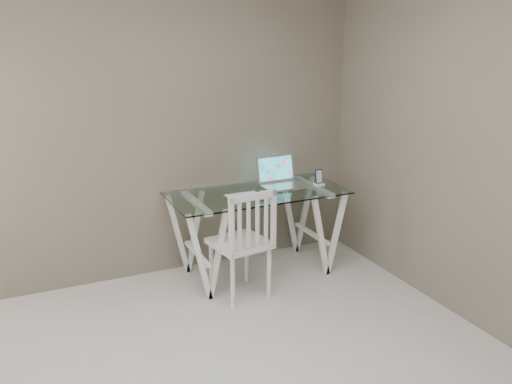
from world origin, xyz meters
TOP-DOWN VIEW (x-y plane):
  - room at (-0.06, 0.02)m, footprint 4.50×4.52m
  - desk at (0.93, 1.85)m, footprint 1.50×0.70m
  - chair at (0.65, 1.46)m, footprint 0.47×0.47m
  - laptop at (1.20, 1.96)m, footprint 0.36×0.31m
  - keyboard at (0.78, 1.82)m, footprint 0.30×0.13m
  - mouse at (0.88, 1.65)m, footprint 0.12×0.07m
  - phone_dock at (1.52, 1.82)m, footprint 0.08×0.08m

SIDE VIEW (x-z plane):
  - desk at x=0.93m, z-range 0.01..0.76m
  - chair at x=0.65m, z-range 0.05..0.96m
  - keyboard at x=0.78m, z-range 0.75..0.75m
  - mouse at x=0.88m, z-range 0.75..0.78m
  - phone_dock at x=1.52m, z-range 0.71..0.85m
  - laptop at x=1.20m, z-range 0.68..0.93m
  - room at x=-0.06m, z-range 0.36..3.07m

